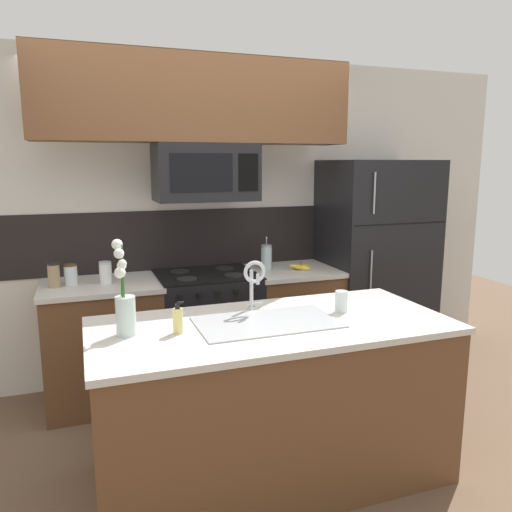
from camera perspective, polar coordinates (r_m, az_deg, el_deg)
The scene contains 20 objects.
ground_plane at distance 3.40m, azimuth -1.43°, elevation -20.63°, with size 10.00×10.00×0.00m, color brown.
rear_partition at distance 4.25m, azimuth -3.08°, elevation 4.31°, with size 5.20×0.10×2.60m, color silver.
splash_band at distance 4.14m, azimuth -6.82°, elevation 1.99°, with size 3.07×0.01×0.48m, color black.
back_counter_left at distance 3.89m, azimuth -16.99°, elevation -9.50°, with size 0.84×0.65×0.91m.
back_counter_right at distance 4.22m, azimuth 4.10°, elevation -7.49°, with size 0.72×0.65×0.91m.
stove_range at distance 3.99m, azimuth -5.55°, elevation -8.48°, with size 0.76×0.64×0.93m.
microwave at distance 3.76m, azimuth -5.81°, elevation 9.50°, with size 0.74×0.40×0.42m.
upper_cabinet_band at distance 3.74m, azimuth -6.83°, elevation 17.30°, with size 2.26×0.34×0.60m, color brown.
refrigerator at distance 4.49m, azimuth 13.29°, elevation -0.87°, with size 0.89×0.74×1.79m.
storage_jar_tall at distance 3.74m, azimuth -22.11°, elevation -2.01°, with size 0.08×0.08×0.18m.
storage_jar_medium at distance 3.76m, azimuth -20.41°, elevation -2.00°, with size 0.09×0.09×0.15m.
storage_jar_short at distance 3.73m, azimuth -16.82°, elevation -1.83°, with size 0.09×0.09×0.16m.
banana_bunch at distance 4.06m, azimuth 5.19°, elevation -1.26°, with size 0.19×0.15×0.08m.
french_press at distance 4.06m, azimuth 1.20°, elevation -0.12°, with size 0.09×0.09×0.27m.
island_counter at distance 2.91m, azimuth 1.80°, elevation -16.12°, with size 1.95×0.90×0.91m.
kitchen_sink at distance 2.75m, azimuth 1.29°, elevation -9.01°, with size 0.76×0.44×0.16m.
sink_faucet at distance 2.87m, azimuth -0.24°, elevation -2.60°, with size 0.14×0.14×0.31m.
dish_soap_bottle at distance 2.57m, azimuth -8.93°, elevation -7.27°, with size 0.06×0.05×0.16m.
drinking_glass at distance 2.94m, azimuth 9.73°, elevation -5.15°, with size 0.07×0.07×0.13m.
flower_vase at distance 2.58m, azimuth -14.78°, elevation -5.63°, with size 0.10×0.13×0.49m.
Camera 1 is at (-0.90, -2.77, 1.76)m, focal length 35.00 mm.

